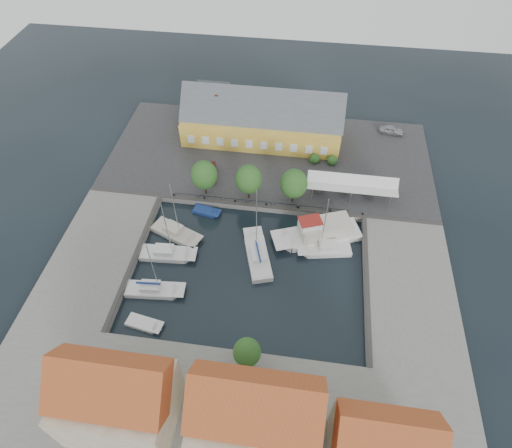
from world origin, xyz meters
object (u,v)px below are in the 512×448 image
Objects in this scene: west_boat_c at (167,254)px; launch_sw at (144,324)px; east_boat_a at (325,250)px; tent_canopy at (352,184)px; launch_nw at (206,212)px; car_silver at (392,130)px; trawler at (320,233)px; west_boat_d at (154,290)px; center_sailboat at (258,256)px; car_red at (211,172)px; west_boat_b at (176,233)px; warehouse at (259,120)px.

west_boat_c is 11.25m from launch_sw.
launch_sw is at bearing -145.85° from east_boat_a.
tent_canopy is 1.24× the size of east_boat_a.
tent_canopy is 23.35m from launch_nw.
tent_canopy reaches higher than car_silver.
west_boat_c reaches higher than trawler.
west_boat_d reaches higher than tent_canopy.
west_boat_c is at bearing 142.35° from car_silver.
east_boat_a reaches higher than trawler.
car_silver is at bearing 56.57° from center_sailboat.
east_boat_a is (0.97, -2.47, -0.75)m from trawler.
trawler is 1.26× the size of west_boat_d.
west_boat_c is at bearing -113.20° from car_red.
car_red is 28.28m from launch_sw.
car_red is 0.35× the size of center_sailboat.
center_sailboat reaches higher than west_boat_d.
tent_canopy is at bearing 22.83° from west_boat_b.
launch_nw is (-22.33, -5.79, -3.59)m from tent_canopy.
launch_sw is (-25.96, -26.27, -3.59)m from tent_canopy.
east_boat_a is 2.23× the size of launch_sw.
west_boat_b reaches higher than west_boat_c.
launch_nw is at bearing 171.41° from trawler.
launch_nw is at bearing -106.27° from warehouse.
trawler reaches higher than car_red.
west_boat_d is (-33.92, -39.22, -1.47)m from car_silver.
car_red is at bearing -118.06° from warehouse.
car_red is at bearing 79.64° from west_boat_c.
car_silver is 47.29m from west_boat_c.
car_silver is 38.36m from launch_nw.
tent_canopy is 1.25× the size of west_boat_c.
east_boat_a reaches higher than tent_canopy.
tent_canopy is 1.02× the size of trawler.
west_boat_d is at bearing -105.25° from warehouse.
car_red reaches higher than launch_nw.
trawler is at bearing -117.21° from tent_canopy.
east_boat_a is at bearing 34.15° from launch_sw.
west_boat_b is (-12.88, 2.64, -0.10)m from center_sailboat.
west_boat_c reaches higher than car_red.
car_silver is (24.35, 4.11, -2.68)m from warehouse.
car_silver is at bearing 40.60° from west_boat_b.
tent_canopy is 19.12m from center_sailboat.
west_boat_c is at bearing -173.59° from center_sailboat.
west_boat_d is at bearing -149.67° from trawler.
car_silver reaches higher than launch_nw.
center_sailboat reaches higher than tent_canopy.
west_boat_d is (-9.57, -35.11, -4.16)m from warehouse.
east_boat_a reaches higher than west_boat_b.
warehouse is at bearing 76.87° from launch_sw.
tent_canopy is (16.60, -13.86, -0.74)m from warehouse.
tent_canopy is at bearing 45.35° from launch_sw.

